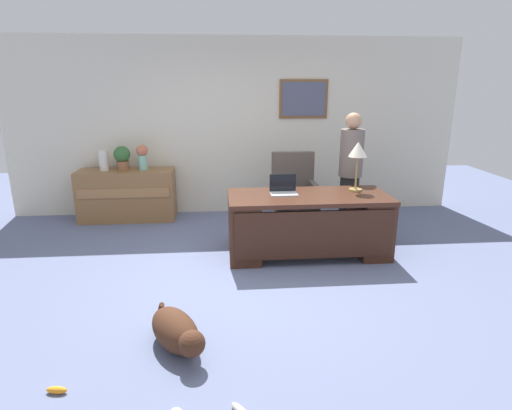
{
  "coord_description": "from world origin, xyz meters",
  "views": [
    {
      "loc": [
        -0.25,
        -4.04,
        2.03
      ],
      "look_at": [
        0.12,
        0.3,
        0.75
      ],
      "focal_mm": 29.38,
      "sensor_mm": 36.0,
      "label": 1
    }
  ],
  "objects_px": {
    "desk_lamp": "(358,152)",
    "vase_empty": "(104,160)",
    "armchair": "(294,196)",
    "desk": "(308,223)",
    "vase_with_flowers": "(142,155)",
    "person_standing": "(350,172)",
    "credenza": "(127,195)",
    "potted_plant": "(122,157)",
    "laptop": "(283,189)",
    "dog_lying": "(177,332)",
    "dog_toy_plush": "(57,390)"
  },
  "relations": [
    {
      "from": "desk_lamp",
      "to": "vase_empty",
      "type": "relative_size",
      "value": 2.0
    },
    {
      "from": "armchair",
      "to": "vase_empty",
      "type": "distance_m",
      "value": 2.86
    },
    {
      "from": "desk",
      "to": "vase_with_flowers",
      "type": "xyz_separation_m",
      "value": [
        -2.19,
        1.6,
        0.58
      ]
    },
    {
      "from": "person_standing",
      "to": "credenza",
      "type": "bearing_deg",
      "value": 166.27
    },
    {
      "from": "vase_with_flowers",
      "to": "armchair",
      "type": "bearing_deg",
      "value": -15.66
    },
    {
      "from": "credenza",
      "to": "potted_plant",
      "type": "height_order",
      "value": "potted_plant"
    },
    {
      "from": "laptop",
      "to": "potted_plant",
      "type": "relative_size",
      "value": 0.89
    },
    {
      "from": "credenza",
      "to": "vase_with_flowers",
      "type": "distance_m",
      "value": 0.66
    },
    {
      "from": "laptop",
      "to": "desk_lamp",
      "type": "height_order",
      "value": "desk_lamp"
    },
    {
      "from": "armchair",
      "to": "dog_lying",
      "type": "relative_size",
      "value": 1.59
    },
    {
      "from": "vase_empty",
      "to": "desk_lamp",
      "type": "bearing_deg",
      "value": -22.92
    },
    {
      "from": "desk",
      "to": "credenza",
      "type": "bearing_deg",
      "value": 146.96
    },
    {
      "from": "credenza",
      "to": "person_standing",
      "type": "relative_size",
      "value": 0.86
    },
    {
      "from": "credenza",
      "to": "desk",
      "type": "bearing_deg",
      "value": -33.04
    },
    {
      "from": "armchair",
      "to": "dog_toy_plush",
      "type": "xyz_separation_m",
      "value": [
        -2.18,
        -3.2,
        -0.46
      ]
    },
    {
      "from": "vase_empty",
      "to": "dog_toy_plush",
      "type": "xyz_separation_m",
      "value": [
        0.58,
        -3.82,
        -0.9
      ]
    },
    {
      "from": "laptop",
      "to": "potted_plant",
      "type": "bearing_deg",
      "value": 145.91
    },
    {
      "from": "desk",
      "to": "desk_lamp",
      "type": "bearing_deg",
      "value": 16.13
    },
    {
      "from": "dog_lying",
      "to": "dog_toy_plush",
      "type": "xyz_separation_m",
      "value": [
        -0.77,
        -0.43,
        -0.13
      ]
    },
    {
      "from": "desk",
      "to": "vase_with_flowers",
      "type": "distance_m",
      "value": 2.77
    },
    {
      "from": "dog_toy_plush",
      "to": "armchair",
      "type": "bearing_deg",
      "value": 55.81
    },
    {
      "from": "credenza",
      "to": "vase_empty",
      "type": "distance_m",
      "value": 0.61
    },
    {
      "from": "armchair",
      "to": "person_standing",
      "type": "height_order",
      "value": "person_standing"
    },
    {
      "from": "armchair",
      "to": "desk",
      "type": "bearing_deg",
      "value": -89.88
    },
    {
      "from": "armchair",
      "to": "desk_lamp",
      "type": "distance_m",
      "value": 1.26
    },
    {
      "from": "credenza",
      "to": "vase_empty",
      "type": "height_order",
      "value": "vase_empty"
    },
    {
      "from": "potted_plant",
      "to": "armchair",
      "type": "bearing_deg",
      "value": -13.87
    },
    {
      "from": "desk",
      "to": "vase_empty",
      "type": "xyz_separation_m",
      "value": [
        -2.76,
        1.6,
        0.51
      ]
    },
    {
      "from": "person_standing",
      "to": "laptop",
      "type": "relative_size",
      "value": 5.15
    },
    {
      "from": "credenza",
      "to": "armchair",
      "type": "height_order",
      "value": "armchair"
    },
    {
      "from": "desk",
      "to": "dog_lying",
      "type": "bearing_deg",
      "value": -128.2
    },
    {
      "from": "desk",
      "to": "person_standing",
      "type": "relative_size",
      "value": 1.16
    },
    {
      "from": "vase_with_flowers",
      "to": "laptop",
      "type": "bearing_deg",
      "value": -38.03
    },
    {
      "from": "armchair",
      "to": "dog_toy_plush",
      "type": "relative_size",
      "value": 7.47
    },
    {
      "from": "desk",
      "to": "dog_toy_plush",
      "type": "relative_size",
      "value": 13.19
    },
    {
      "from": "desk",
      "to": "potted_plant",
      "type": "distance_m",
      "value": 3.01
    },
    {
      "from": "laptop",
      "to": "desk_lamp",
      "type": "xyz_separation_m",
      "value": [
        0.9,
        0.06,
        0.42
      ]
    },
    {
      "from": "vase_with_flowers",
      "to": "potted_plant",
      "type": "relative_size",
      "value": 1.05
    },
    {
      "from": "vase_with_flowers",
      "to": "potted_plant",
      "type": "bearing_deg",
      "value": 180.0
    },
    {
      "from": "potted_plant",
      "to": "person_standing",
      "type": "bearing_deg",
      "value": -13.65
    },
    {
      "from": "laptop",
      "to": "dog_toy_plush",
      "type": "height_order",
      "value": "laptop"
    },
    {
      "from": "laptop",
      "to": "dog_lying",
      "type": "bearing_deg",
      "value": -120.33
    },
    {
      "from": "desk_lamp",
      "to": "credenza",
      "type": "bearing_deg",
      "value": 155.13
    },
    {
      "from": "credenza",
      "to": "laptop",
      "type": "bearing_deg",
      "value": -34.38
    },
    {
      "from": "person_standing",
      "to": "laptop",
      "type": "distance_m",
      "value": 1.25
    },
    {
      "from": "armchair",
      "to": "desk_lamp",
      "type": "bearing_deg",
      "value": -52.95
    },
    {
      "from": "dog_toy_plush",
      "to": "potted_plant",
      "type": "bearing_deg",
      "value": 94.6
    },
    {
      "from": "armchair",
      "to": "person_standing",
      "type": "relative_size",
      "value": 0.66
    },
    {
      "from": "armchair",
      "to": "credenza",
      "type": "bearing_deg",
      "value": 166.02
    },
    {
      "from": "desk",
      "to": "laptop",
      "type": "relative_size",
      "value": 5.95
    }
  ]
}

